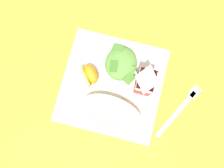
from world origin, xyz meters
TOP-DOWN VIEW (x-y plane):
  - ground at (0.00, 0.00)m, footprint 3.00×3.00m
  - white_plate at (0.00, 0.00)m, footprint 0.28×0.28m
  - cheesy_pizza_bread at (0.07, 0.02)m, footprint 0.10×0.18m
  - green_salad_pile at (-0.06, 0.01)m, footprint 0.11×0.09m
  - milk_carton at (-0.02, 0.08)m, footprint 0.06×0.04m
  - orange_wedge_front at (-0.01, -0.07)m, footprint 0.07×0.07m
  - metal_fork at (0.01, 0.21)m, footprint 0.17×0.10m

SIDE VIEW (x-z plane):
  - ground at x=0.00m, z-range 0.00..0.00m
  - metal_fork at x=0.01m, z-range 0.00..0.01m
  - white_plate at x=0.00m, z-range 0.00..0.02m
  - cheesy_pizza_bread at x=0.07m, z-range 0.02..0.05m
  - orange_wedge_front at x=-0.01m, z-range 0.02..0.06m
  - green_salad_pile at x=-0.06m, z-range 0.01..0.06m
  - milk_carton at x=-0.02m, z-range 0.02..0.13m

